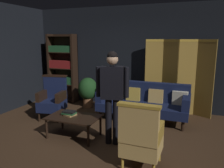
{
  "coord_description": "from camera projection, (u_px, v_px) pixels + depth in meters",
  "views": [
    {
      "loc": [
        1.7,
        -3.62,
        1.9
      ],
      "look_at": [
        0.0,
        0.8,
        0.95
      ],
      "focal_mm": 35.86,
      "sensor_mm": 36.0,
      "label": 1
    }
  ],
  "objects": [
    {
      "name": "ground_plane",
      "position": [
        97.0,
        140.0,
        4.29
      ],
      "size": [
        10.0,
        10.0,
        0.0
      ],
      "primitive_type": "plane",
      "color": "#3D2819"
    },
    {
      "name": "back_wall",
      "position": [
        133.0,
        57.0,
        6.25
      ],
      "size": [
        7.2,
        0.1,
        2.8
      ],
      "primitive_type": "cube",
      "color": "black",
      "rests_on": "ground_plane"
    },
    {
      "name": "folding_screen",
      "position": [
        178.0,
        76.0,
        5.65
      ],
      "size": [
        1.69,
        0.28,
        1.9
      ],
      "color": "olive",
      "rests_on": "ground_plane"
    },
    {
      "name": "bookshelf",
      "position": [
        63.0,
        67.0,
        6.84
      ],
      "size": [
        0.9,
        0.32,
        2.05
      ],
      "color": "black",
      "rests_on": "ground_plane"
    },
    {
      "name": "velvet_couch",
      "position": [
        143.0,
        101.0,
        5.34
      ],
      "size": [
        2.12,
        0.78,
        0.88
      ],
      "color": "black",
      "rests_on": "ground_plane"
    },
    {
      "name": "coffee_table",
      "position": [
        74.0,
        119.0,
        4.38
      ],
      "size": [
        1.0,
        0.64,
        0.42
      ],
      "color": "black",
      "rests_on": "ground_plane"
    },
    {
      "name": "armchair_gilt_accent",
      "position": [
        141.0,
        137.0,
        3.28
      ],
      "size": [
        0.6,
        0.58,
        1.04
      ],
      "color": "#B78E33",
      "rests_on": "ground_plane"
    },
    {
      "name": "armchair_wing_left",
      "position": [
        53.0,
        98.0,
        5.42
      ],
      "size": [
        0.68,
        0.67,
        1.04
      ],
      "color": "black",
      "rests_on": "ground_plane"
    },
    {
      "name": "standing_figure",
      "position": [
        112.0,
        90.0,
        3.96
      ],
      "size": [
        0.58,
        0.29,
        1.7
      ],
      "color": "black",
      "rests_on": "ground_plane"
    },
    {
      "name": "potted_plant",
      "position": [
        88.0,
        90.0,
        6.32
      ],
      "size": [
        0.55,
        0.55,
        0.84
      ],
      "color": "brown",
      "rests_on": "ground_plane"
    },
    {
      "name": "book_tan_leather",
      "position": [
        69.0,
        114.0,
        4.44
      ],
      "size": [
        0.3,
        0.26,
        0.03
      ],
      "primitive_type": "cube",
      "rotation": [
        0.0,
        0.0,
        -0.29
      ],
      "color": "#9E7A47",
      "rests_on": "coffee_table"
    },
    {
      "name": "book_green_cloth",
      "position": [
        69.0,
        113.0,
        4.43
      ],
      "size": [
        0.26,
        0.18,
        0.03
      ],
      "primitive_type": "cube",
      "rotation": [
        0.0,
        0.0,
        -0.03
      ],
      "color": "#1E4C28",
      "rests_on": "book_tan_leather"
    },
    {
      "name": "book_black_cloth",
      "position": [
        69.0,
        112.0,
        4.43
      ],
      "size": [
        0.24,
        0.16,
        0.03
      ],
      "primitive_type": "cube",
      "rotation": [
        0.0,
        0.0,
        0.0
      ],
      "color": "black",
      "rests_on": "book_green_cloth"
    }
  ]
}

